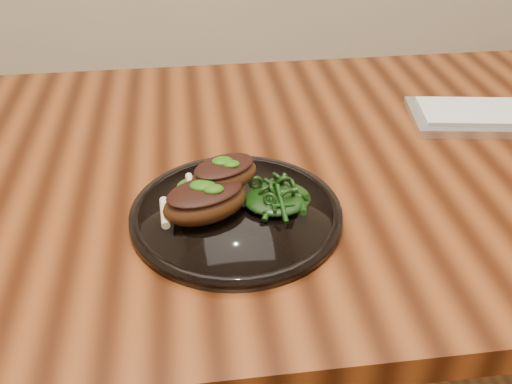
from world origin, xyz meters
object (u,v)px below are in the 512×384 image
Objects in this scene: greens_heap at (277,195)px; lamb_chop_front at (205,200)px; plate at (236,214)px; desk at (271,203)px.

lamb_chop_front is at bearing -171.07° from greens_heap.
plate is at bearing -174.81° from greens_heap.
desk is at bearing 64.42° from plate.
greens_heap is (0.05, 0.00, 0.02)m from plate.
plate is 0.06m from greens_heap.
greens_heap is (0.10, 0.01, -0.01)m from lamb_chop_front.
greens_heap reaches higher than desk.
plate is at bearing -115.58° from desk.
lamb_chop_front is 1.46× the size of greens_heap.
plate is 2.11× the size of lamb_chop_front.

